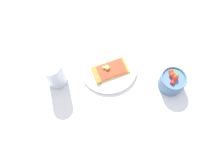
% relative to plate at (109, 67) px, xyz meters
% --- Properties ---
extents(ground_plane, '(2.40, 2.40, 0.00)m').
position_rel_plate_xyz_m(ground_plane, '(-0.01, -0.01, -0.01)').
color(ground_plane, silver).
rests_on(ground_plane, ground).
extents(plate, '(0.25, 0.25, 0.01)m').
position_rel_plate_xyz_m(plate, '(0.00, 0.00, 0.00)').
color(plate, silver).
rests_on(plate, ground_plane).
extents(pizza_slice_main, '(0.09, 0.15, 0.03)m').
position_rel_plate_xyz_m(pizza_slice_main, '(-0.02, 0.01, 0.01)').
color(pizza_slice_main, gold).
rests_on(pizza_slice_main, plate).
extents(salad_bowl, '(0.10, 0.10, 0.09)m').
position_rel_plate_xyz_m(salad_bowl, '(-0.18, -0.19, 0.03)').
color(salad_bowl, '#4C7299').
rests_on(salad_bowl, ground_plane).
extents(soda_glass, '(0.08, 0.08, 0.13)m').
position_rel_plate_xyz_m(soda_glass, '(0.04, 0.22, 0.05)').
color(soda_glass, silver).
rests_on(soda_glass, ground_plane).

